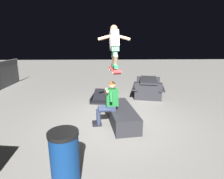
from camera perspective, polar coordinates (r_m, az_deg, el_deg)
ground_plane at (r=5.56m, az=0.88°, el=-10.07°), size 40.00×40.00×0.00m
ledge_box_main at (r=5.46m, az=2.94°, el=-8.02°), size 2.01×0.94×0.45m
person_sitting_on_ledge at (r=5.14m, az=-1.14°, el=-3.74°), size 0.60×0.77×1.28m
skateboard at (r=5.00m, az=0.84°, el=6.24°), size 1.03×0.31×0.14m
skater_airborne at (r=5.01m, az=0.76°, el=14.14°), size 0.63×0.89×1.12m
kicker_ramp at (r=7.53m, az=-2.85°, el=-2.76°), size 1.38×1.04×0.43m
picnic_table_back at (r=8.18m, az=11.41°, el=1.51°), size 1.95×1.68×0.75m
trash_bin at (r=3.25m, az=-14.73°, el=-20.40°), size 0.50×0.50×0.97m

